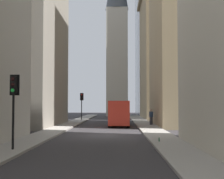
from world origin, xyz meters
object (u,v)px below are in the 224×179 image
object	(u,v)px
pedestrian	(151,116)
discarded_bottle	(159,140)
delivery_truck	(119,113)
traffic_light_foreground	(13,94)
traffic_light_midblock	(82,100)
hatchback_grey	(119,117)

from	to	relation	value
pedestrian	discarded_bottle	world-z (taller)	pedestrian
delivery_truck	traffic_light_foreground	bearing A→B (deg)	163.76
delivery_truck	traffic_light_foreground	world-z (taller)	traffic_light_foreground
delivery_truck	traffic_light_midblock	world-z (taller)	traffic_light_midblock
delivery_truck	discarded_bottle	size ratio (longest dim) A/B	23.93
traffic_light_foreground	discarded_bottle	world-z (taller)	traffic_light_foreground
traffic_light_midblock	pedestrian	world-z (taller)	traffic_light_midblock
hatchback_grey	pedestrian	size ratio (longest dim) A/B	2.44
hatchback_grey	discarded_bottle	bearing A→B (deg)	-173.92
hatchback_grey	delivery_truck	bearing A→B (deg)	-180.00
hatchback_grey	discarded_bottle	size ratio (longest dim) A/B	15.93
delivery_truck	traffic_light_midblock	size ratio (longest dim) A/B	1.61
hatchback_grey	traffic_light_foreground	world-z (taller)	traffic_light_foreground
traffic_light_midblock	traffic_light_foreground	bearing A→B (deg)	-180.00
traffic_light_foreground	pedestrian	bearing A→B (deg)	-25.62
delivery_truck	traffic_light_midblock	bearing A→B (deg)	26.51
discarded_bottle	traffic_light_midblock	bearing A→B (deg)	16.90
traffic_light_midblock	discarded_bottle	world-z (taller)	traffic_light_midblock
hatchback_grey	traffic_light_midblock	size ratio (longest dim) A/B	1.07
traffic_light_midblock	discarded_bottle	bearing A→B (deg)	-163.10
traffic_light_foreground	delivery_truck	bearing A→B (deg)	-16.24
hatchback_grey	traffic_light_midblock	xyz separation A→B (m)	(2.90, 5.55, 2.43)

